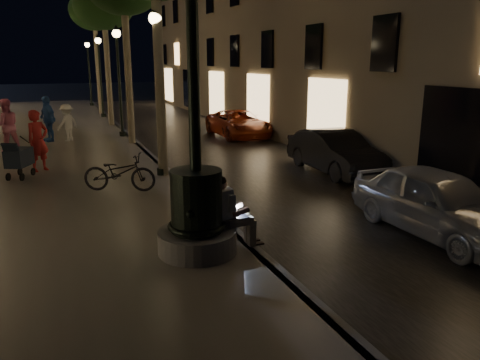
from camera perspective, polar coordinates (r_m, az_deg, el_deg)
name	(u,v)px	position (r m, az deg, el deg)	size (l,w,h in m)	color
ground	(133,143)	(21.05, -12.87, 4.38)	(120.00, 120.00, 0.00)	black
cobble_lane	(199,139)	(21.71, -5.02, 5.00)	(6.00, 45.00, 0.02)	black
promenade	(34,147)	(20.81, -23.83, 3.67)	(8.00, 45.00, 0.20)	#6A665D
curb_strip	(133,141)	(21.03, -12.89, 4.64)	(0.25, 45.00, 0.20)	#59595B
fountain_lamppost	(196,197)	(8.16, -5.34, -2.13)	(1.40, 1.40, 5.21)	#59595B
seated_man_laptop	(229,210)	(8.43, -1.29, -3.63)	(0.99, 0.33, 1.36)	tan
tree_third	(104,6)	(25.80, -16.30, 19.65)	(3.00, 3.00, 7.20)	#6B604C
tree_far	(94,12)	(31.78, -17.39, 19.00)	(3.00, 3.00, 7.50)	#6B604C
lamp_curb_a	(157,71)	(13.82, -10.03, 12.97)	(0.36, 0.36, 4.81)	black
lamp_curb_b	(118,67)	(21.70, -14.60, 13.17)	(0.36, 0.36, 4.81)	black
lamp_curb_c	(100,65)	(29.65, -16.73, 13.23)	(0.36, 0.36, 4.81)	black
lamp_curb_d	(89,64)	(37.62, -17.96, 13.25)	(0.36, 0.36, 4.81)	black
stroller	(19,158)	(14.91, -25.37, 2.47)	(0.80, 1.17, 1.21)	black
car_front	(438,202)	(10.44, 22.97, -2.51)	(1.64, 4.08, 1.39)	#9EA1A6
car_second	(335,152)	(15.28, 11.52, 3.36)	(1.44, 4.13, 1.36)	black
car_third	(238,124)	(22.27, -0.20, 6.89)	(2.07, 4.48, 1.25)	maroon
pedestrian_red	(38,141)	(15.61, -23.41, 4.42)	(0.69, 0.45, 1.88)	#AF2323
pedestrian_pink	(6,125)	(19.49, -26.60, 5.96)	(0.95, 0.74, 1.96)	pink
pedestrian_white	(67,123)	(21.15, -20.31, 6.58)	(1.01, 0.58, 1.56)	silver
pedestrian_blue	(48,119)	(21.33, -22.39, 6.91)	(1.11, 0.46, 1.90)	#295199
bicycle	(119,172)	(12.55, -14.49, 0.90)	(0.66, 1.89, 0.99)	black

